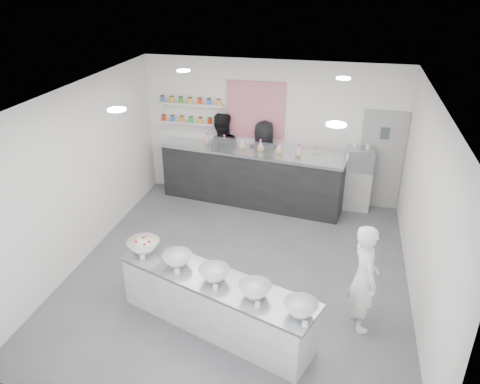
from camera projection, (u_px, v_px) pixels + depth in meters
name	position (u px, v px, depth m)	size (l,w,h in m)	color
floor	(240.00, 270.00, 7.93)	(6.00, 6.00, 0.00)	#515156
ceiling	(239.00, 96.00, 6.63)	(6.00, 6.00, 0.00)	white
back_wall	(272.00, 131.00, 9.91)	(5.50, 5.50, 0.00)	white
left_wall	(80.00, 175.00, 7.84)	(6.00, 6.00, 0.00)	white
right_wall	(425.00, 209.00, 6.72)	(6.00, 6.00, 0.00)	white
back_door	(381.00, 161.00, 9.61)	(0.88, 0.04, 2.10)	gray
pattern_panel	(256.00, 110.00, 9.77)	(1.25, 0.03, 1.20)	#B30235
jar_shelf_lower	(191.00, 123.00, 10.14)	(1.45, 0.22, 0.04)	silver
jar_shelf_upper	(191.00, 104.00, 9.96)	(1.45, 0.22, 0.04)	silver
preserve_jars	(191.00, 110.00, 10.00)	(1.45, 0.10, 0.56)	red
downlight_0	(117.00, 110.00, 6.05)	(0.24, 0.24, 0.02)	white
downlight_1	(336.00, 125.00, 5.48)	(0.24, 0.24, 0.02)	white
downlight_2	(184.00, 71.00, 8.33)	(0.24, 0.24, 0.02)	white
downlight_3	(343.00, 78.00, 7.76)	(0.24, 0.24, 0.02)	white
prep_counter	(215.00, 303.00, 6.53)	(2.98, 0.68, 0.81)	#A3A29E
back_bar	(251.00, 177.00, 9.96)	(3.92, 0.72, 1.22)	black
sneeze_guard	(246.00, 148.00, 9.34)	(3.87, 0.02, 0.33)	white
espresso_ledge	(341.00, 187.00, 9.86)	(1.23, 0.39, 0.91)	#A3A29E
espresso_machine	(360.00, 159.00, 9.50)	(0.57, 0.39, 0.44)	#93969E
cup_stacks	(317.00, 157.00, 9.69)	(0.24, 0.24, 0.36)	#D0AA92
prep_bowls	(214.00, 274.00, 6.32)	(3.03, 0.53, 0.17)	white
label_cards	(217.00, 302.00, 5.86)	(2.66, 0.04, 0.07)	white
cookie_bags	(251.00, 144.00, 9.64)	(2.14, 0.14, 0.26)	pink
woman_prep	(364.00, 278.00, 6.39)	(0.59, 0.39, 1.62)	white
staff_left	(221.00, 155.00, 10.18)	(0.92, 0.72, 1.89)	black
staff_right	(264.00, 161.00, 10.02)	(0.87, 0.56, 1.77)	black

